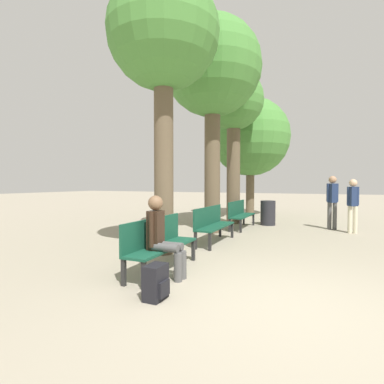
{
  "coord_description": "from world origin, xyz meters",
  "views": [
    {
      "loc": [
        0.44,
        -3.76,
        1.52
      ],
      "look_at": [
        -3.21,
        4.37,
        1.24
      ],
      "focal_mm": 28.0,
      "sensor_mm": 36.0,
      "label": 1
    }
  ],
  "objects_px": {
    "tree_row_0": "(163,39)",
    "trash_bin": "(268,213)",
    "pedestrian_near": "(332,199)",
    "bench_row_0": "(159,241)",
    "bench_row_1": "(212,222)",
    "person_seated": "(162,234)",
    "tree_row_1": "(212,71)",
    "backpack": "(156,282)",
    "tree_row_3": "(250,137)",
    "pedestrian_mid": "(353,202)",
    "tree_row_2": "(234,106)",
    "bench_row_2": "(240,213)"
  },
  "relations": [
    {
      "from": "tree_row_3",
      "to": "backpack",
      "type": "bearing_deg",
      "value": -83.52
    },
    {
      "from": "backpack",
      "to": "pedestrian_near",
      "type": "xyz_separation_m",
      "value": [
        2.19,
        7.34,
        0.77
      ]
    },
    {
      "from": "bench_row_1",
      "to": "pedestrian_mid",
      "type": "xyz_separation_m",
      "value": [
        3.36,
        3.04,
        0.41
      ]
    },
    {
      "from": "pedestrian_near",
      "to": "tree_row_1",
      "type": "bearing_deg",
      "value": -148.12
    },
    {
      "from": "backpack",
      "to": "bench_row_1",
      "type": "bearing_deg",
      "value": 99.33
    },
    {
      "from": "tree_row_0",
      "to": "bench_row_0",
      "type": "bearing_deg",
      "value": -64.7
    },
    {
      "from": "tree_row_0",
      "to": "tree_row_2",
      "type": "bearing_deg",
      "value": 90.0
    },
    {
      "from": "tree_row_1",
      "to": "tree_row_2",
      "type": "height_order",
      "value": "tree_row_1"
    },
    {
      "from": "tree_row_0",
      "to": "trash_bin",
      "type": "bearing_deg",
      "value": 76.41
    },
    {
      "from": "tree_row_1",
      "to": "person_seated",
      "type": "bearing_deg",
      "value": -80.02
    },
    {
      "from": "backpack",
      "to": "bench_row_0",
      "type": "bearing_deg",
      "value": 119.03
    },
    {
      "from": "tree_row_0",
      "to": "backpack",
      "type": "bearing_deg",
      "value": -62.84
    },
    {
      "from": "tree_row_1",
      "to": "pedestrian_mid",
      "type": "distance_m",
      "value": 5.78
    },
    {
      "from": "bench_row_0",
      "to": "pedestrian_near",
      "type": "bearing_deg",
      "value": 65.66
    },
    {
      "from": "bench_row_2",
      "to": "tree_row_1",
      "type": "height_order",
      "value": "tree_row_1"
    },
    {
      "from": "bench_row_1",
      "to": "person_seated",
      "type": "xyz_separation_m",
      "value": [
        0.23,
        -2.94,
        0.17
      ]
    },
    {
      "from": "bench_row_1",
      "to": "person_seated",
      "type": "height_order",
      "value": "person_seated"
    },
    {
      "from": "bench_row_1",
      "to": "trash_bin",
      "type": "xyz_separation_m",
      "value": [
        0.73,
        3.78,
        -0.09
      ]
    },
    {
      "from": "bench_row_1",
      "to": "tree_row_3",
      "type": "distance_m",
      "value": 7.18
    },
    {
      "from": "person_seated",
      "to": "pedestrian_mid",
      "type": "height_order",
      "value": "pedestrian_mid"
    },
    {
      "from": "bench_row_0",
      "to": "pedestrian_mid",
      "type": "bearing_deg",
      "value": 59.43
    },
    {
      "from": "person_seated",
      "to": "pedestrian_near",
      "type": "relative_size",
      "value": 0.76
    },
    {
      "from": "bench_row_1",
      "to": "backpack",
      "type": "xyz_separation_m",
      "value": [
        0.62,
        -3.77,
        -0.3
      ]
    },
    {
      "from": "bench_row_0",
      "to": "backpack",
      "type": "distance_m",
      "value": 1.31
    },
    {
      "from": "person_seated",
      "to": "pedestrian_near",
      "type": "height_order",
      "value": "pedestrian_near"
    },
    {
      "from": "tree_row_2",
      "to": "pedestrian_near",
      "type": "distance_m",
      "value": 4.77
    },
    {
      "from": "bench_row_0",
      "to": "trash_bin",
      "type": "distance_m",
      "value": 6.48
    },
    {
      "from": "person_seated",
      "to": "pedestrian_near",
      "type": "bearing_deg",
      "value": 68.39
    },
    {
      "from": "tree_row_3",
      "to": "backpack",
      "type": "relative_size",
      "value": 11.81
    },
    {
      "from": "bench_row_1",
      "to": "bench_row_2",
      "type": "bearing_deg",
      "value": 90.0
    },
    {
      "from": "tree_row_3",
      "to": "pedestrian_near",
      "type": "distance_m",
      "value": 5.13
    },
    {
      "from": "tree_row_3",
      "to": "pedestrian_mid",
      "type": "relative_size",
      "value": 3.3
    },
    {
      "from": "bench_row_2",
      "to": "backpack",
      "type": "xyz_separation_m",
      "value": [
        0.62,
        -6.42,
        -0.3
      ]
    },
    {
      "from": "bench_row_2",
      "to": "tree_row_1",
      "type": "distance_m",
      "value": 4.56
    },
    {
      "from": "backpack",
      "to": "pedestrian_mid",
      "type": "relative_size",
      "value": 0.28
    },
    {
      "from": "tree_row_3",
      "to": "trash_bin",
      "type": "relative_size",
      "value": 6.14
    },
    {
      "from": "pedestrian_near",
      "to": "trash_bin",
      "type": "distance_m",
      "value": 2.17
    },
    {
      "from": "tree_row_1",
      "to": "pedestrian_near",
      "type": "xyz_separation_m",
      "value": [
        3.36,
        2.09,
        -3.9
      ]
    },
    {
      "from": "bench_row_0",
      "to": "bench_row_1",
      "type": "bearing_deg",
      "value": 90.0
    },
    {
      "from": "bench_row_0",
      "to": "pedestrian_mid",
      "type": "xyz_separation_m",
      "value": [
        3.36,
        5.69,
        0.41
      ]
    },
    {
      "from": "bench_row_2",
      "to": "tree_row_3",
      "type": "xyz_separation_m",
      "value": [
        -0.54,
        3.82,
        3.06
      ]
    },
    {
      "from": "tree_row_2",
      "to": "trash_bin",
      "type": "relative_size",
      "value": 6.52
    },
    {
      "from": "bench_row_0",
      "to": "tree_row_2",
      "type": "bearing_deg",
      "value": 94.86
    },
    {
      "from": "bench_row_0",
      "to": "tree_row_3",
      "type": "height_order",
      "value": "tree_row_3"
    },
    {
      "from": "pedestrian_near",
      "to": "person_seated",
      "type": "bearing_deg",
      "value": -111.61
    },
    {
      "from": "backpack",
      "to": "trash_bin",
      "type": "height_order",
      "value": "trash_bin"
    },
    {
      "from": "bench_row_0",
      "to": "trash_bin",
      "type": "bearing_deg",
      "value": 83.5
    },
    {
      "from": "trash_bin",
      "to": "bench_row_0",
      "type": "bearing_deg",
      "value": -96.5
    },
    {
      "from": "bench_row_0",
      "to": "tree_row_1",
      "type": "height_order",
      "value": "tree_row_1"
    },
    {
      "from": "tree_row_3",
      "to": "trash_bin",
      "type": "bearing_deg",
      "value": -64.58
    }
  ]
}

